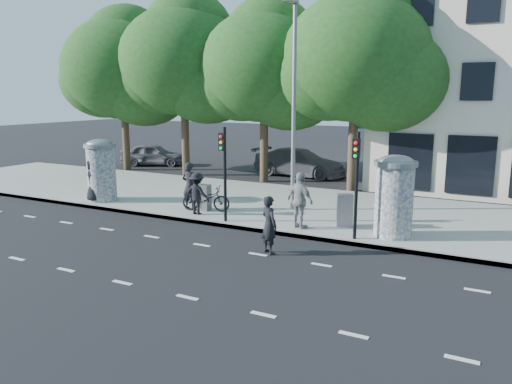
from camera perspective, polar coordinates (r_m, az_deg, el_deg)
The scene contains 24 objects.
ground at distance 14.83m, azimuth -9.24°, elevation -7.44°, with size 120.00×120.00×0.00m, color black.
sidewalk at distance 21.05m, azimuth 3.05°, elevation -1.52°, with size 40.00×8.00×0.15m, color gray.
curb at distance 17.64m, azimuth -2.32°, elevation -4.02°, with size 40.00×0.10×0.16m, color slate.
lane_dash_near at distance 13.25m, azimuth -15.02°, elevation -9.98°, with size 32.00×0.12×0.01m, color silver.
lane_dash_far at distance 15.91m, azimuth -6.21°, elevation -6.05°, with size 32.00×0.12×0.01m, color silver.
ad_column_left at distance 22.43m, azimuth -17.26°, elevation 2.58°, with size 1.36×1.36×2.65m.
ad_column_right at distance 16.54m, azimuth 15.53°, elevation -0.25°, with size 1.36×1.36×2.65m.
traffic_pole_near at distance 17.71m, azimuth -3.67°, elevation 3.15°, with size 0.22×0.31×3.40m.
traffic_pole_far at distance 15.79m, azimuth 11.41°, elevation 1.97°, with size 0.22×0.31×3.40m.
street_lamp at distance 19.42m, azimuth 4.30°, elevation 11.44°, with size 0.25×0.93×8.00m.
tree_far_left at distance 32.04m, azimuth -15.03°, elevation 13.49°, with size 7.20×7.20×9.26m.
tree_mid_left at distance 29.23m, azimuth -8.32°, elevation 14.61°, with size 7.20×7.20×9.57m.
tree_near_left at distance 26.78m, azimuth 0.95°, elevation 14.11°, with size 6.80×6.80×8.97m.
tree_center at distance 24.57m, azimuth 11.35°, elevation 14.74°, with size 7.00×7.00×9.30m.
ped_a at distance 22.30m, azimuth -18.11°, elevation 1.28°, with size 0.90×0.59×1.85m, color black.
ped_b at distance 19.99m, azimuth -7.59°, elevation 0.70°, with size 0.69×0.45×1.89m, color black.
ped_d at distance 19.15m, azimuth -6.77°, elevation -0.17°, with size 1.04×0.60×1.61m, color black.
ped_e at distance 17.04m, azimuth 5.07°, elevation -0.98°, with size 1.14×0.65×1.94m, color gray.
man_road at distance 14.80m, azimuth 1.51°, elevation -3.78°, with size 0.64×0.42×1.75m, color black.
bicycle at distance 19.67m, azimuth -5.74°, elevation -0.74°, with size 1.91×0.67×1.00m, color black.
cabinet_left at distance 19.82m, azimuth -5.96°, elevation -0.62°, with size 0.49×0.36×1.03m, color #5D6062.
cabinet_right at distance 17.59m, azimuth 10.10°, elevation -2.06°, with size 0.55×0.40×1.14m, color gray.
car_left at distance 33.85m, azimuth -11.63°, elevation 4.21°, with size 4.22×1.70×1.44m, color slate.
car_right at distance 29.01m, azimuth 5.02°, elevation 3.40°, with size 5.44×2.21×1.58m, color #55565D.
Camera 1 is at (8.52, -11.19, 4.70)m, focal length 35.00 mm.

